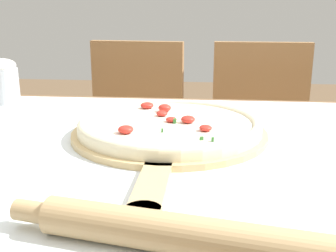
{
  "coord_description": "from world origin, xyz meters",
  "views": [
    {
      "loc": [
        0.05,
        -0.76,
        1.01
      ],
      "look_at": [
        -0.03,
        0.03,
        0.79
      ],
      "focal_mm": 45.0,
      "sensor_mm": 36.0,
      "label": 1
    }
  ],
  "objects_px": {
    "rolling_pin": "(208,239)",
    "chair_left": "(133,136)",
    "pizza": "(169,124)",
    "pizza_peel": "(169,136)",
    "flour_cup": "(3,81)",
    "chair_right": "(260,140)"
  },
  "relations": [
    {
      "from": "rolling_pin",
      "to": "chair_left",
      "type": "distance_m",
      "value": 1.27
    },
    {
      "from": "pizza",
      "to": "chair_left",
      "type": "distance_m",
      "value": 0.86
    },
    {
      "from": "pizza",
      "to": "chair_left",
      "type": "bearing_deg",
      "value": 106.12
    },
    {
      "from": "pizza_peel",
      "to": "pizza",
      "type": "height_order",
      "value": "pizza"
    },
    {
      "from": "flour_cup",
      "to": "chair_left",
      "type": "bearing_deg",
      "value": 63.71
    },
    {
      "from": "chair_right",
      "to": "chair_left",
      "type": "bearing_deg",
      "value": -179.53
    },
    {
      "from": "chair_left",
      "to": "chair_right",
      "type": "distance_m",
      "value": 0.51
    },
    {
      "from": "pizza_peel",
      "to": "chair_left",
      "type": "bearing_deg",
      "value": 105.8
    },
    {
      "from": "rolling_pin",
      "to": "pizza",
      "type": "bearing_deg",
      "value": 100.93
    },
    {
      "from": "pizza",
      "to": "flour_cup",
      "type": "height_order",
      "value": "flour_cup"
    },
    {
      "from": "chair_left",
      "to": "chair_right",
      "type": "height_order",
      "value": "same"
    },
    {
      "from": "chair_right",
      "to": "pizza",
      "type": "bearing_deg",
      "value": -109.55
    },
    {
      "from": "pizza_peel",
      "to": "chair_left",
      "type": "distance_m",
      "value": 0.87
    },
    {
      "from": "chair_left",
      "to": "pizza",
      "type": "bearing_deg",
      "value": -68.59
    },
    {
      "from": "rolling_pin",
      "to": "chair_left",
      "type": "height_order",
      "value": "chair_left"
    },
    {
      "from": "chair_left",
      "to": "flour_cup",
      "type": "distance_m",
      "value": 0.66
    },
    {
      "from": "pizza",
      "to": "chair_right",
      "type": "xyz_separation_m",
      "value": [
        0.28,
        0.78,
        -0.28
      ]
    },
    {
      "from": "pizza",
      "to": "chair_left",
      "type": "xyz_separation_m",
      "value": [
        -0.22,
        0.78,
        -0.28
      ]
    },
    {
      "from": "pizza",
      "to": "chair_right",
      "type": "bearing_deg",
      "value": 70.03
    },
    {
      "from": "pizza_peel",
      "to": "flour_cup",
      "type": "bearing_deg",
      "value": 150.07
    },
    {
      "from": "pizza_peel",
      "to": "chair_left",
      "type": "relative_size",
      "value": 0.65
    },
    {
      "from": "pizza",
      "to": "pizza_peel",
      "type": "bearing_deg",
      "value": -89.32
    }
  ]
}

